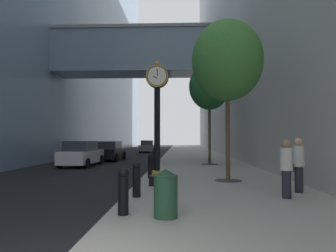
# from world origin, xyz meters

# --- Properties ---
(ground_plane) EXTENTS (110.00, 110.00, 0.00)m
(ground_plane) POSITION_xyz_m (0.00, 27.00, 0.00)
(ground_plane) COLOR black
(ground_plane) RESTS_ON ground
(sidewalk_right) EXTENTS (6.22, 80.00, 0.14)m
(sidewalk_right) POSITION_xyz_m (3.11, 30.00, 0.07)
(sidewalk_right) COLOR #9E998E
(sidewalk_right) RESTS_ON ground
(street_clock) EXTENTS (0.84, 0.55, 4.57)m
(street_clock) POSITION_xyz_m (0.84, 7.53, 2.65)
(street_clock) COLOR black
(street_clock) RESTS_ON sidewalk_right
(bollard_nearest) EXTENTS (0.25, 0.25, 1.04)m
(bollard_nearest) POSITION_xyz_m (0.42, 2.96, 0.69)
(bollard_nearest) COLOR black
(bollard_nearest) RESTS_ON sidewalk_right
(bollard_second) EXTENTS (0.25, 0.25, 1.04)m
(bollard_second) POSITION_xyz_m (0.42, 5.16, 0.69)
(bollard_second) COLOR black
(bollard_second) RESTS_ON sidewalk_right
(bollard_fourth) EXTENTS (0.25, 0.25, 1.04)m
(bollard_fourth) POSITION_xyz_m (0.42, 9.56, 0.69)
(bollard_fourth) COLOR black
(bollard_fourth) RESTS_ON sidewalk_right
(bollard_fifth) EXTENTS (0.25, 0.25, 1.04)m
(bollard_fifth) POSITION_xyz_m (0.42, 11.76, 0.69)
(bollard_fifth) COLOR black
(bollard_fifth) RESTS_ON sidewalk_right
(street_tree_near) EXTENTS (2.89, 2.89, 6.56)m
(street_tree_near) POSITION_xyz_m (3.62, 8.88, 5.02)
(street_tree_near) COLOR #333335
(street_tree_near) RESTS_ON sidewalk_right
(street_tree_mid_near) EXTENTS (2.69, 2.69, 6.69)m
(street_tree_mid_near) POSITION_xyz_m (3.62, 17.04, 5.26)
(street_tree_mid_near) COLOR #333335
(street_tree_mid_near) RESTS_ON sidewalk_right
(trash_bin) EXTENTS (0.53, 0.53, 1.05)m
(trash_bin) POSITION_xyz_m (1.38, 2.74, 0.68)
(trash_bin) COLOR #234C33
(trash_bin) RESTS_ON sidewalk_right
(pedestrian_walking) EXTENTS (0.48, 0.38, 1.73)m
(pedestrian_walking) POSITION_xyz_m (5.43, 6.10, 1.06)
(pedestrian_walking) COLOR #23232D
(pedestrian_walking) RESTS_ON sidewalk_right
(pedestrian_by_clock) EXTENTS (0.48, 0.48, 1.68)m
(pedestrian_by_clock) POSITION_xyz_m (4.73, 5.11, 1.03)
(pedestrian_by_clock) COLOR #23232D
(pedestrian_by_clock) RESTS_ON sidewalk_right
(car_white_near) EXTENTS (2.08, 4.62, 1.67)m
(car_white_near) POSITION_xyz_m (-4.86, 16.90, 0.81)
(car_white_near) COLOR silver
(car_white_near) RESTS_ON ground
(car_grey_mid) EXTENTS (2.04, 4.70, 1.57)m
(car_grey_mid) POSITION_xyz_m (-2.59, 37.73, 0.77)
(car_grey_mid) COLOR slate
(car_grey_mid) RESTS_ON ground
(car_black_far) EXTENTS (1.99, 4.73, 1.61)m
(car_black_far) POSITION_xyz_m (-4.13, 22.30, 0.78)
(car_black_far) COLOR black
(car_black_far) RESTS_ON ground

